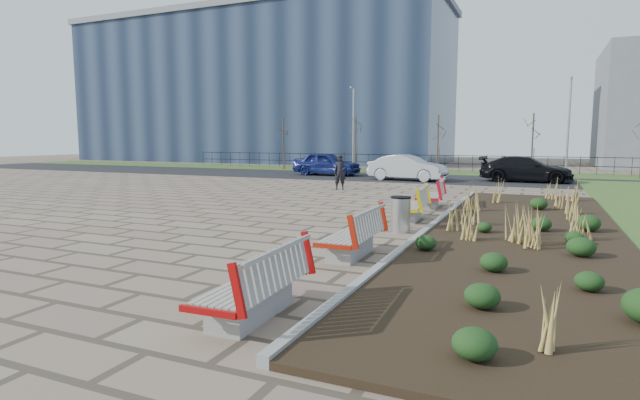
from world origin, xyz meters
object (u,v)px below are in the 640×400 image
at_px(pedestrian, 340,172).
at_px(car_silver, 407,168).
at_px(bench_a, 251,282).
at_px(bench_c, 410,204).
at_px(car_blue, 327,164).
at_px(bench_b, 350,233).
at_px(lamp_west, 353,130).
at_px(litter_bin, 401,215).
at_px(lamp_east, 568,129).
at_px(bench_d, 430,194).
at_px(car_black, 525,169).

height_order(pedestrian, car_silver, pedestrian).
distance_m(bench_a, pedestrian, 17.33).
xyz_separation_m(bench_c, car_blue, (-9.37, 15.69, 0.28)).
bearing_deg(bench_b, lamp_west, 109.04).
relative_size(bench_b, car_silver, 0.47).
distance_m(litter_bin, lamp_east, 22.40).
distance_m(bench_a, litter_bin, 6.99).
distance_m(bench_d, lamp_east, 17.72).
bearing_deg(litter_bin, lamp_west, 113.03).
relative_size(car_blue, lamp_west, 0.75).
bearing_deg(lamp_west, bench_a, -72.60).
relative_size(bench_a, car_black, 0.43).
bearing_deg(bench_d, bench_b, -96.10).
relative_size(bench_b, lamp_east, 0.35).
relative_size(pedestrian, car_blue, 0.37).
bearing_deg(bench_a, lamp_west, 105.30).
bearing_deg(lamp_east, car_black, -117.93).
height_order(bench_d, lamp_east, lamp_east).
xyz_separation_m(bench_a, car_silver, (-3.52, 22.85, 0.26)).
height_order(car_blue, car_silver, car_blue).
distance_m(car_blue, car_black, 12.15).
xyz_separation_m(bench_b, bench_d, (0.00, 8.03, 0.00)).
bearing_deg(bench_c, bench_b, -95.08).
xyz_separation_m(bench_b, pedestrian, (-5.22, 12.65, 0.33)).
xyz_separation_m(bench_b, lamp_east, (5.00, 24.85, 2.54)).
xyz_separation_m(car_silver, lamp_east, (8.52, 5.87, 2.28)).
bearing_deg(lamp_east, bench_c, -104.22).
relative_size(litter_bin, car_silver, 0.20).
relative_size(car_silver, lamp_east, 0.75).
height_order(bench_a, litter_bin, bench_a).
relative_size(litter_bin, lamp_east, 0.15).
bearing_deg(lamp_east, car_blue, -164.27).
distance_m(bench_a, lamp_west, 30.20).
bearing_deg(bench_a, car_silver, 96.67).
bearing_deg(lamp_east, bench_a, -99.88).
bearing_deg(car_silver, lamp_west, 49.92).
xyz_separation_m(bench_a, litter_bin, (0.24, 6.99, -0.04)).
xyz_separation_m(bench_a, bench_b, (0.00, 3.87, 0.00)).
distance_m(car_silver, lamp_east, 10.60).
height_order(car_silver, car_black, car_silver).
height_order(car_blue, lamp_west, lamp_west).
bearing_deg(car_black, bench_a, 172.76).
bearing_deg(bench_d, car_blue, 120.18).
relative_size(bench_c, car_blue, 0.47).
relative_size(car_black, lamp_west, 0.82).
relative_size(bench_d, lamp_east, 0.35).
distance_m(pedestrian, car_black, 11.32).
relative_size(bench_a, lamp_east, 0.35).
xyz_separation_m(bench_a, lamp_west, (-9.00, 28.72, 2.54)).
bearing_deg(pedestrian, car_blue, 94.83).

